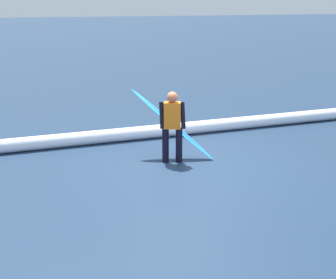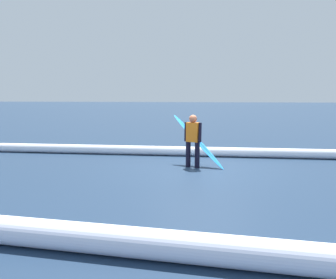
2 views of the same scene
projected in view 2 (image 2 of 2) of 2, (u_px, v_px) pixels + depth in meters
ground_plane at (201, 169)px, 9.37m from camera, size 175.02×175.02×0.00m
surfer at (193, 138)px, 9.52m from camera, size 0.49×0.32×1.49m
surfboard at (198, 141)px, 9.82m from camera, size 1.66×1.21×1.46m
wave_crest_foreground at (146, 150)px, 11.59m from camera, size 17.87×0.63×0.31m
wave_crest_midground at (209, 249)px, 4.08m from camera, size 21.36×1.88×0.39m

